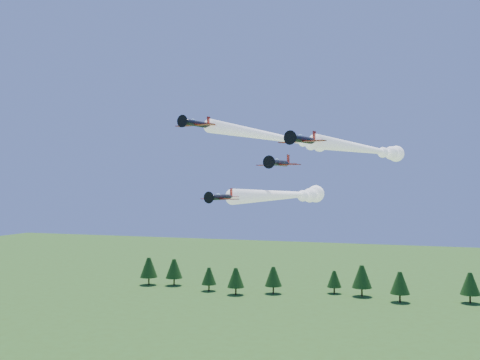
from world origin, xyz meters
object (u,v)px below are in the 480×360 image
(plane_lead, at_px, (289,195))
(plane_slot, at_px, (279,163))
(plane_right, at_px, (368,150))
(plane_left, at_px, (283,138))

(plane_lead, relative_size, plane_slot, 4.72)
(plane_lead, relative_size, plane_right, 0.86)
(plane_slot, bearing_deg, plane_left, 112.57)
(plane_lead, distance_m, plane_left, 22.89)
(plane_lead, xyz_separation_m, plane_slot, (0.10, -8.25, 5.87))
(plane_left, xyz_separation_m, plane_slot, (5.92, -26.36, -6.87))
(plane_lead, distance_m, plane_slot, 10.13)
(plane_lead, distance_m, plane_right, 20.10)
(plane_left, height_order, plane_right, plane_left)
(plane_left, relative_size, plane_slot, 6.67)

